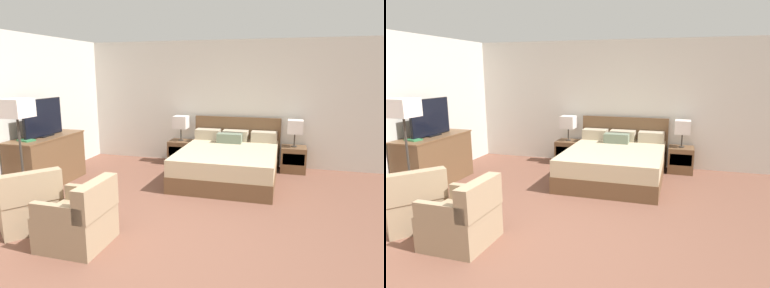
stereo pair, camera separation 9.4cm
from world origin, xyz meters
The scene contains 14 objects.
ground_plane centered at (0.00, 0.00, 0.00)m, with size 11.64×11.64×0.00m, color brown.
wall_back centered at (0.00, 3.91, 1.26)m, with size 6.86×0.06×2.52m, color beige.
wall_left centered at (-2.86, 1.64, 1.26)m, with size 0.06×5.68×2.52m, color beige.
bed centered at (0.40, 2.84, 0.30)m, with size 1.74×2.11×1.00m.
nightstand_left centered at (-0.74, 3.59, 0.24)m, with size 0.47×0.45×0.49m.
nightstand_right centered at (1.53, 3.59, 0.24)m, with size 0.47×0.45×0.49m.
table_lamp_left centered at (-0.74, 3.59, 0.87)m, with size 0.28×0.28×0.52m.
table_lamp_right centered at (1.53, 3.59, 0.87)m, with size 0.28×0.28×0.52m.
dresser centered at (-2.52, 1.68, 0.43)m, with size 0.58×1.41×0.84m.
tv centered at (-2.52, 1.66, 1.14)m, with size 0.18×0.89×0.62m.
book_red_cover centered at (-2.53, 1.25, 0.85)m, with size 0.25×0.16×0.02m, color #2D7042.
armchair_by_window centered at (-1.64, 0.21, 0.28)m, with size 0.96×0.96×0.76m.
armchair_companion centered at (-0.78, -0.02, 0.28)m, with size 0.69×0.68×0.76m.
floor_lamp centered at (-2.08, 0.63, 1.31)m, with size 0.34×0.34×1.55m.
Camera 2 is at (1.45, -3.06, 1.90)m, focal length 32.00 mm.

